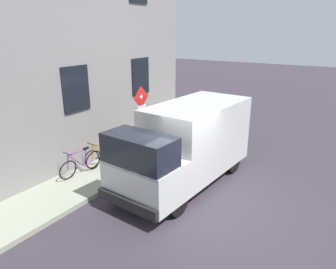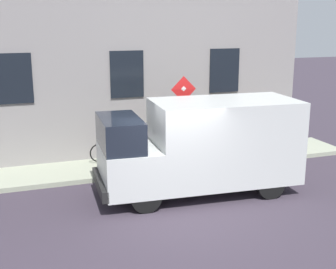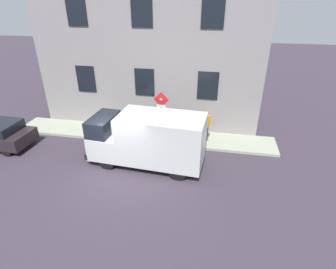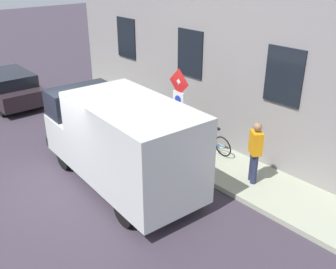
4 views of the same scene
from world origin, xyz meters
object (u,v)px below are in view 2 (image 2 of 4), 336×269
bicycle_orange (147,147)px  bicycle_blue (177,145)px  bicycle_purple (116,150)px  delivery_van (203,145)px  pedestrian (238,127)px  sign_post_stacked (183,109)px

bicycle_orange → bicycle_blue: bearing=-179.7°
bicycle_orange → bicycle_purple: bearing=0.3°
delivery_van → pedestrian: 3.53m
bicycle_purple → pedestrian: 4.14m
delivery_van → bicycle_purple: size_ratio=3.18×
bicycle_blue → bicycle_orange: bearing=2.1°
bicycle_orange → pedestrian: (-0.51, -3.05, 0.56)m
sign_post_stacked → bicycle_orange: (1.15, 0.80, -1.43)m
sign_post_stacked → bicycle_orange: bearing=35.0°
bicycle_purple → pedestrian: bearing=176.3°
sign_post_stacked → bicycle_purple: sign_post_stacked is taller
delivery_van → bicycle_orange: size_ratio=3.19×
delivery_van → bicycle_purple: 3.58m
bicycle_purple → pedestrian: size_ratio=1.00×
bicycle_blue → bicycle_purple: 2.05m
bicycle_orange → bicycle_purple: (0.00, 1.03, 0.00)m
sign_post_stacked → delivery_van: bearing=174.6°
delivery_van → bicycle_purple: delivery_van is taller
bicycle_purple → bicycle_orange: bearing=-176.6°
sign_post_stacked → bicycle_blue: sign_post_stacked is taller
sign_post_stacked → pedestrian: bearing=-74.1°
sign_post_stacked → bicycle_orange: 2.00m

